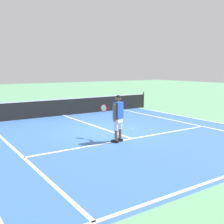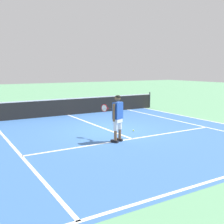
% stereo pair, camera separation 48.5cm
% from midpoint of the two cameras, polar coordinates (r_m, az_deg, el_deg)
% --- Properties ---
extents(ground_plane, '(80.00, 80.00, 0.00)m').
position_cam_midpoint_polar(ground_plane, '(11.99, -2.01, -3.84)').
color(ground_plane, '#609E70').
extents(court_inner_surface, '(10.98, 11.05, 0.00)m').
position_cam_midpoint_polar(court_inner_surface, '(11.48, -0.39, -4.40)').
color(court_inner_surface, '#3866A8').
rests_on(court_inner_surface, ground).
extents(line_service, '(8.23, 0.10, 0.01)m').
position_cam_midpoint_polar(line_service, '(10.63, 2.80, -5.49)').
color(line_service, white).
rests_on(line_service, ground).
extents(line_centre_service, '(0.10, 6.40, 0.01)m').
position_cam_midpoint_polar(line_centre_service, '(13.27, -5.44, -2.61)').
color(line_centre_service, white).
rests_on(line_centre_service, ground).
extents(line_singles_left, '(0.10, 10.65, 0.01)m').
position_cam_midpoint_polar(line_singles_left, '(9.92, -20.86, -7.13)').
color(line_singles_left, white).
rests_on(line_singles_left, ground).
extents(line_singles_right, '(0.10, 10.65, 0.01)m').
position_cam_midpoint_polar(line_singles_right, '(14.11, 13.73, -2.13)').
color(line_singles_right, white).
rests_on(line_singles_right, ground).
extents(line_doubles_right, '(0.10, 10.65, 0.01)m').
position_cam_midpoint_polar(line_doubles_right, '(15.14, 17.27, -1.54)').
color(line_doubles_right, white).
rests_on(line_doubles_right, ground).
extents(tennis_net, '(11.96, 0.08, 1.07)m').
position_cam_midpoint_polar(tennis_net, '(16.05, -10.88, 1.06)').
color(tennis_net, '#333338').
rests_on(tennis_net, ground).
extents(tennis_player, '(0.57, 1.23, 1.71)m').
position_cam_midpoint_polar(tennis_player, '(10.00, -0.23, -0.63)').
color(tennis_player, black).
rests_on(tennis_player, ground).
extents(tennis_ball_near_feet, '(0.07, 0.07, 0.07)m').
position_cam_midpoint_polar(tennis_ball_near_feet, '(11.91, 2.91, -3.77)').
color(tennis_ball_near_feet, '#CCE02D').
rests_on(tennis_ball_near_feet, ground).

